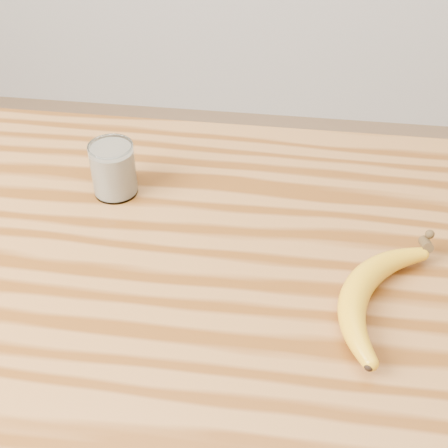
# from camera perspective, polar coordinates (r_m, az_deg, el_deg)

# --- Properties ---
(table) EXTENTS (1.20, 0.80, 0.90)m
(table) POSITION_cam_1_polar(r_m,az_deg,el_deg) (0.94, 4.73, -10.96)
(table) COLOR #9E6530
(table) RESTS_ON ground
(smoothie_glass) EXTENTS (0.07, 0.07, 0.09)m
(smoothie_glass) POSITION_cam_1_polar(r_m,az_deg,el_deg) (0.99, -10.08, 4.92)
(smoothie_glass) COLOR white
(smoothie_glass) RESTS_ON table
(banana) EXTENTS (0.22, 0.33, 0.04)m
(banana) POSITION_cam_1_polar(r_m,az_deg,el_deg) (0.83, 12.07, -5.77)
(banana) COLOR gold
(banana) RESTS_ON table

